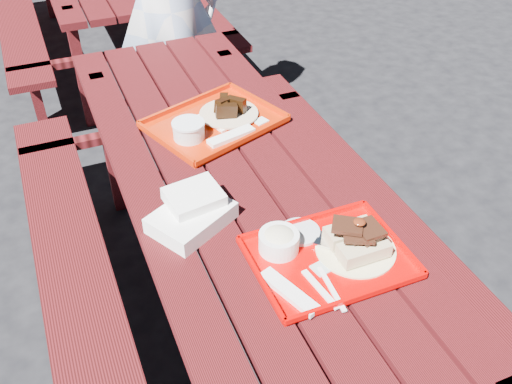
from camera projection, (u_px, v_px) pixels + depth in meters
ground at (242, 325)px, 2.37m from camera, size 60.00×60.00×0.00m
picnic_table_near at (240, 225)px, 2.02m from camera, size 1.41×2.40×0.75m
near_tray at (326, 248)px, 1.61m from camera, size 0.44×0.37×0.14m
far_tray at (214, 121)px, 2.16m from camera, size 0.56×0.50×0.08m
white_cloth at (192, 212)px, 1.72m from camera, size 0.29×0.26×0.10m
person at (166, 5)px, 2.90m from camera, size 0.65×0.45×1.70m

